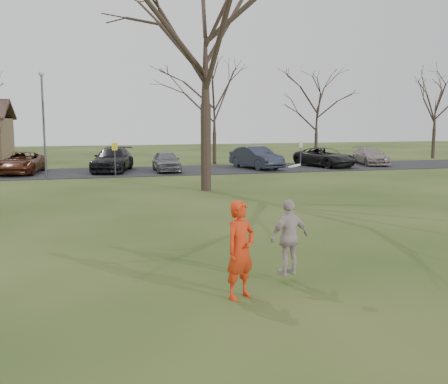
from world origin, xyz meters
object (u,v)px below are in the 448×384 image
(car_7, at_px, (371,156))
(big_tree, at_px, (205,45))
(player_defender, at_px, (240,250))
(catching_play, at_px, (289,237))
(car_4, at_px, (166,161))
(lamp_post, at_px, (43,111))
(car_6, at_px, (325,157))
(car_5, at_px, (256,158))
(car_2, at_px, (21,163))
(car_3, at_px, (113,160))

(car_7, bearing_deg, big_tree, -135.73)
(player_defender, height_order, catching_play, catching_play)
(car_4, relative_size, big_tree, 0.28)
(player_defender, height_order, car_4, player_defender)
(player_defender, bearing_deg, car_4, 55.56)
(lamp_post, relative_size, big_tree, 0.45)
(player_defender, distance_m, car_6, 28.94)
(car_4, xyz_separation_m, car_7, (15.77, 1.11, -0.03))
(car_4, bearing_deg, car_6, 2.79)
(car_6, relative_size, catching_play, 2.04)
(player_defender, height_order, car_5, player_defender)
(car_2, height_order, car_6, car_2)
(player_defender, bearing_deg, car_7, 25.99)
(car_7, height_order, catching_play, catching_play)
(car_7, height_order, big_tree, big_tree)
(car_3, relative_size, car_5, 1.14)
(car_3, distance_m, car_6, 15.12)
(car_3, xyz_separation_m, big_tree, (3.97, -10.41, 6.19))
(car_7, relative_size, catching_play, 1.83)
(lamp_post, bearing_deg, catching_play, -73.76)
(car_3, distance_m, big_tree, 12.75)
(car_5, height_order, lamp_post, lamp_post)
(car_3, xyz_separation_m, lamp_post, (-4.03, -2.91, 3.16))
(car_5, xyz_separation_m, car_6, (5.31, 0.20, -0.08))
(car_6, bearing_deg, car_4, 164.90)
(car_2, relative_size, car_6, 1.01)
(big_tree, bearing_deg, car_4, 93.26)
(car_2, relative_size, car_7, 1.12)
(car_6, relative_size, lamp_post, 0.79)
(player_defender, relative_size, big_tree, 0.14)
(big_tree, bearing_deg, car_3, 110.88)
(car_5, distance_m, lamp_post, 14.36)
(car_6, height_order, lamp_post, lamp_post)
(player_defender, bearing_deg, car_3, 63.37)
(car_3, bearing_deg, car_4, -1.93)
(car_5, bearing_deg, catching_play, -123.44)
(car_2, height_order, lamp_post, lamp_post)
(car_4, relative_size, car_7, 0.90)
(car_5, height_order, car_6, car_5)
(car_2, distance_m, big_tree, 15.58)
(player_defender, bearing_deg, car_2, 75.69)
(car_3, height_order, car_5, car_3)
(car_4, relative_size, car_5, 0.85)
(car_2, xyz_separation_m, big_tree, (9.69, -10.46, 6.27))
(car_3, relative_size, catching_play, 2.20)
(car_6, xyz_separation_m, big_tree, (-11.14, -9.93, 6.27))
(car_2, height_order, car_7, car_2)
(big_tree, bearing_deg, car_5, 59.07)
(car_3, height_order, car_4, car_3)
(car_2, distance_m, car_7, 24.92)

